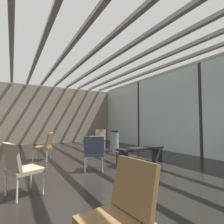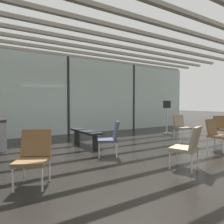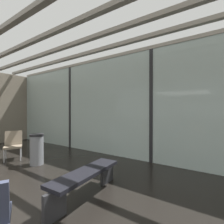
% 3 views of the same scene
% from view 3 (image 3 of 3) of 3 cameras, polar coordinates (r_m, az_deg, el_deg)
% --- Properties ---
extents(glass_curtain_wall, '(14.00, 0.08, 3.32)m').
position_cam_3_polar(glass_curtain_wall, '(4.83, 14.02, 2.14)').
color(glass_curtain_wall, '#A3B7B2').
rests_on(glass_curtain_wall, ground).
extents(window_mullion_0, '(0.10, 0.12, 3.32)m').
position_cam_3_polar(window_mullion_0, '(6.86, -14.62, 1.63)').
color(window_mullion_0, black).
rests_on(window_mullion_0, ground).
extents(window_mullion_1, '(0.10, 0.12, 3.32)m').
position_cam_3_polar(window_mullion_1, '(4.83, 14.02, 2.14)').
color(window_mullion_1, black).
rests_on(window_mullion_1, ground).
extents(parked_airplane, '(12.52, 4.26, 4.26)m').
position_cam_3_polar(parked_airplane, '(10.89, 25.59, 3.62)').
color(parked_airplane, silver).
rests_on(parked_airplane, ground).
extents(lounge_chair_3, '(0.69, 0.67, 0.87)m').
position_cam_3_polar(lounge_chair_3, '(5.98, -31.92, -9.47)').
color(lounge_chair_3, '#7F705B').
rests_on(lounge_chair_3, ground).
extents(waiting_bench, '(0.48, 1.70, 0.47)m').
position_cam_3_polar(waiting_bench, '(3.02, -9.21, -21.98)').
color(waiting_bench, black).
rests_on(waiting_bench, ground).
extents(trash_bin, '(0.38, 0.38, 0.86)m').
position_cam_3_polar(trash_bin, '(5.07, -25.40, -11.94)').
color(trash_bin, slate).
rests_on(trash_bin, ground).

